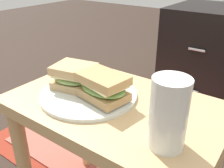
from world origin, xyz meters
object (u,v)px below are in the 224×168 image
Objects in this scene: sandwich_back at (103,87)px; beer_glass at (168,115)px; sandwich_front at (75,76)px; plate at (89,94)px.

beer_glass is (0.20, -0.06, 0.02)m from sandwich_back.
sandwich_back is at bearing -4.89° from sandwich_front.
sandwich_back is 1.02× the size of beer_glass.
beer_glass reaches higher than sandwich_front.
plate is at bearing 175.11° from sandwich_back.
beer_glass reaches higher than sandwich_back.
sandwich_back is at bearing -4.89° from plate.
beer_glass is (0.31, -0.07, 0.03)m from sandwich_front.
sandwich_front is at bearing 175.11° from plate.
plate is at bearing 165.89° from beer_glass.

